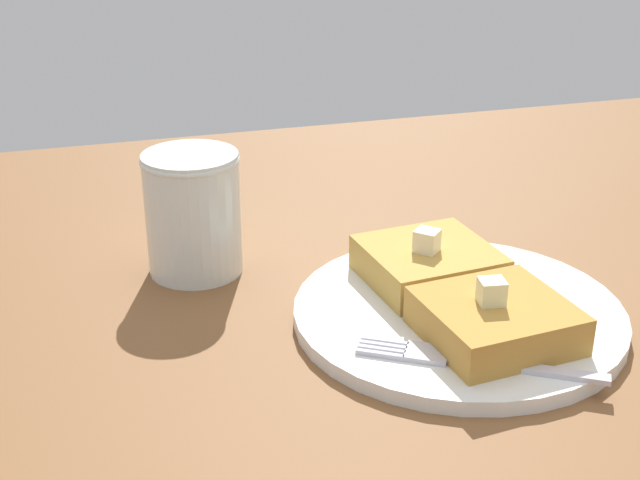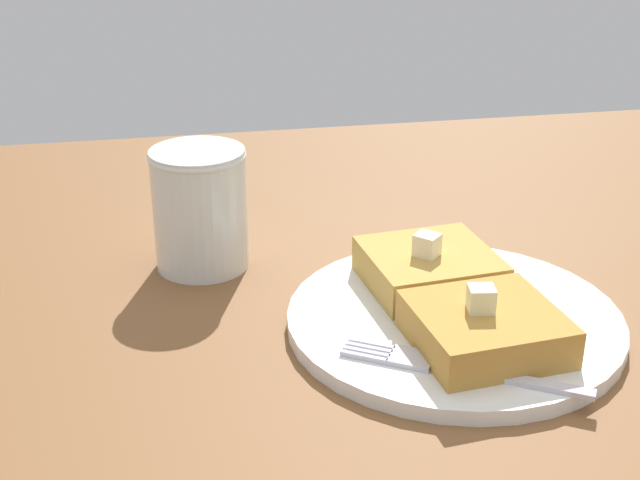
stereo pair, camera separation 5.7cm
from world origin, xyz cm
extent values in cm
cube|color=brown|center=(0.00, 0.00, 1.12)|extent=(108.39, 108.39, 2.23)
cylinder|color=white|center=(5.49, 7.73, 2.78)|extent=(23.73, 23.73, 1.10)
torus|color=gray|center=(5.49, 7.73, 2.93)|extent=(23.73, 23.73, 0.80)
cube|color=#B98638|center=(0.84, 7.24, 4.67)|extent=(9.77, 10.09, 2.69)
cube|color=gold|center=(10.13, 8.21, 4.67)|extent=(9.77, 10.09, 2.69)
cube|color=beige|center=(0.93, 7.68, 6.86)|extent=(1.75, 1.89, 1.69)
cube|color=#F7EAC4|center=(9.64, 8.65, 6.86)|extent=(2.27, 2.27, 1.69)
cube|color=silver|center=(-3.48, 7.01, 3.51)|extent=(5.99, 9.00, 0.36)
cube|color=silver|center=(-0.14, 12.46, 3.51)|extent=(3.34, 3.54, 0.36)
cube|color=silver|center=(0.72, 15.45, 3.51)|extent=(1.94, 2.90, 0.36)
cube|color=silver|center=(1.19, 15.17, 3.51)|extent=(1.94, 2.90, 0.36)
cube|color=silver|center=(1.66, 14.88, 3.51)|extent=(1.94, 2.90, 0.36)
cube|color=silver|center=(2.13, 14.59, 3.51)|extent=(1.94, 2.90, 0.36)
cylinder|color=#351A05|center=(19.03, 24.53, 5.87)|extent=(6.89, 6.89, 7.27)
cylinder|color=silver|center=(19.03, 24.53, 7.14)|extent=(7.49, 7.49, 9.82)
torus|color=silver|center=(19.03, 24.53, 11.61)|extent=(7.69, 7.69, 0.50)
camera|label=1|loc=(-45.64, 32.94, 34.05)|focal=50.00mm
camera|label=2|loc=(-46.97, 27.39, 34.05)|focal=50.00mm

